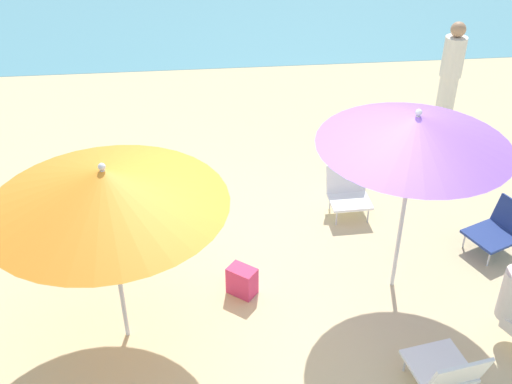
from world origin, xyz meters
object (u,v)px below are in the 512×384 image
(beach_chair_a, at_px, (447,370))
(beach_bag, at_px, (242,281))
(umbrella_purple, at_px, (416,131))
(umbrella_orange, at_px, (105,188))
(beach_chair_c, at_px, (500,228))
(person_a, at_px, (450,75))
(beach_chair_b, at_px, (348,191))

(beach_chair_a, distance_m, beach_bag, 2.09)
(umbrella_purple, relative_size, umbrella_orange, 1.00)
(umbrella_orange, xyz_separation_m, beach_chair_c, (3.90, 0.89, -1.35))
(person_a, bearing_deg, beach_chair_b, 65.66)
(beach_chair_a, relative_size, person_a, 0.42)
(person_a, bearing_deg, umbrella_orange, 59.55)
(umbrella_purple, distance_m, umbrella_orange, 2.66)
(beach_chair_a, relative_size, beach_chair_b, 1.20)
(umbrella_orange, bearing_deg, person_a, 41.31)
(umbrella_purple, height_order, beach_chair_b, umbrella_purple)
(beach_chair_b, bearing_deg, umbrella_orange, -56.42)
(umbrella_purple, distance_m, beach_chair_b, 1.99)
(beach_chair_a, xyz_separation_m, beach_chair_b, (-0.22, 2.68, -0.00))
(umbrella_orange, distance_m, beach_chair_c, 4.22)
(beach_chair_c, bearing_deg, umbrella_orange, -10.18)
(umbrella_purple, bearing_deg, beach_chair_a, -88.37)
(beach_chair_b, height_order, beach_bag, beach_chair_b)
(umbrella_purple, height_order, beach_chair_a, umbrella_purple)
(umbrella_orange, relative_size, person_a, 1.28)
(umbrella_purple, relative_size, beach_chair_b, 3.64)
(umbrella_orange, relative_size, beach_bag, 6.51)
(beach_chair_c, distance_m, beach_bag, 2.84)
(umbrella_purple, xyz_separation_m, person_a, (1.70, 3.37, -0.98))
(umbrella_purple, relative_size, beach_bag, 6.50)
(person_a, bearing_deg, umbrella_purple, 81.45)
(beach_chair_a, xyz_separation_m, beach_chair_c, (1.24, 1.82, -0.01))
(beach_chair_a, height_order, beach_chair_c, beach_chair_a)
(umbrella_orange, distance_m, beach_chair_b, 3.29)
(beach_chair_b, distance_m, beach_chair_c, 1.70)
(beach_chair_b, distance_m, person_a, 2.83)
(umbrella_orange, bearing_deg, beach_chair_b, 35.64)
(umbrella_orange, relative_size, beach_chair_c, 2.81)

